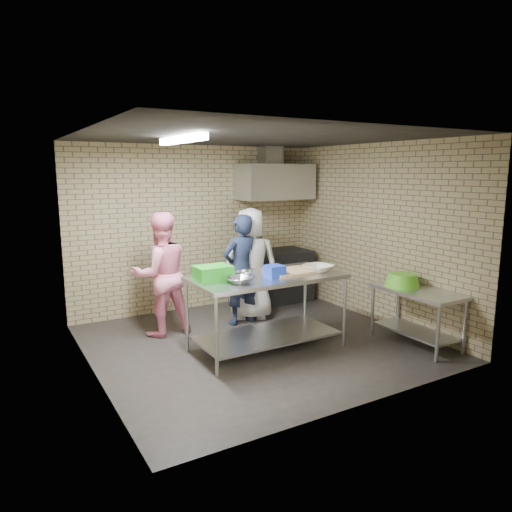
{
  "coord_description": "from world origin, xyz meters",
  "views": [
    {
      "loc": [
        -3.06,
        -5.22,
        2.28
      ],
      "look_at": [
        0.1,
        0.2,
        1.15
      ],
      "focal_mm": 33.11,
      "sensor_mm": 36.0,
      "label": 1
    }
  ],
  "objects_px": {
    "prep_table": "(267,312)",
    "green_basin": "(402,280)",
    "man_navy": "(241,270)",
    "woman_pink": "(161,274)",
    "stove": "(276,276)",
    "woman_white": "(251,264)",
    "green_crate": "(213,273)",
    "bottle_red": "(271,186)",
    "bottle_green": "(290,186)",
    "side_counter": "(416,317)",
    "blue_tub": "(275,271)"
  },
  "relations": [
    {
      "from": "prep_table",
      "to": "green_basin",
      "type": "height_order",
      "value": "prep_table"
    },
    {
      "from": "man_navy",
      "to": "woman_pink",
      "type": "bearing_deg",
      "value": -12.3
    },
    {
      "from": "stove",
      "to": "woman_white",
      "type": "bearing_deg",
      "value": -143.44
    },
    {
      "from": "green_crate",
      "to": "bottle_red",
      "type": "relative_size",
      "value": 2.41
    },
    {
      "from": "green_crate",
      "to": "green_basin",
      "type": "xyz_separation_m",
      "value": [
        2.47,
        -0.74,
        -0.23
      ]
    },
    {
      "from": "bottle_red",
      "to": "woman_white",
      "type": "height_order",
      "value": "bottle_red"
    },
    {
      "from": "green_basin",
      "to": "bottle_green",
      "type": "xyz_separation_m",
      "value": [
        0.02,
        2.74,
        1.18
      ]
    },
    {
      "from": "side_counter",
      "to": "woman_pink",
      "type": "relative_size",
      "value": 0.69
    },
    {
      "from": "green_crate",
      "to": "bottle_red",
      "type": "height_order",
      "value": "bottle_red"
    },
    {
      "from": "prep_table",
      "to": "woman_pink",
      "type": "height_order",
      "value": "woman_pink"
    },
    {
      "from": "stove",
      "to": "woman_pink",
      "type": "bearing_deg",
      "value": -164.19
    },
    {
      "from": "prep_table",
      "to": "stove",
      "type": "xyz_separation_m",
      "value": [
        1.34,
        1.88,
        -0.04
      ]
    },
    {
      "from": "green_basin",
      "to": "man_navy",
      "type": "xyz_separation_m",
      "value": [
        -1.56,
        1.7,
        -0.01
      ]
    },
    {
      "from": "blue_tub",
      "to": "green_basin",
      "type": "height_order",
      "value": "blue_tub"
    },
    {
      "from": "bottle_green",
      "to": "man_navy",
      "type": "xyz_separation_m",
      "value": [
        -1.58,
        -1.04,
        -1.19
      ]
    },
    {
      "from": "bottle_red",
      "to": "green_basin",
      "type": "bearing_deg",
      "value": -82.1
    },
    {
      "from": "stove",
      "to": "blue_tub",
      "type": "relative_size",
      "value": 5.54
    },
    {
      "from": "prep_table",
      "to": "man_navy",
      "type": "distance_m",
      "value": 1.15
    },
    {
      "from": "blue_tub",
      "to": "bottle_green",
      "type": "xyz_separation_m",
      "value": [
        1.74,
        2.22,
        0.97
      ]
    },
    {
      "from": "blue_tub",
      "to": "green_basin",
      "type": "distance_m",
      "value": 1.81
    },
    {
      "from": "man_navy",
      "to": "bottle_red",
      "type": "bearing_deg",
      "value": -143.98
    },
    {
      "from": "green_crate",
      "to": "man_navy",
      "type": "relative_size",
      "value": 0.26
    },
    {
      "from": "blue_tub",
      "to": "green_basin",
      "type": "bearing_deg",
      "value": -16.71
    },
    {
      "from": "blue_tub",
      "to": "man_navy",
      "type": "bearing_deg",
      "value": 82.29
    },
    {
      "from": "stove",
      "to": "prep_table",
      "type": "bearing_deg",
      "value": -125.45
    },
    {
      "from": "green_basin",
      "to": "woman_white",
      "type": "xyz_separation_m",
      "value": [
        -1.31,
        1.85,
        0.03
      ]
    },
    {
      "from": "woman_pink",
      "to": "woman_white",
      "type": "relative_size",
      "value": 1.0
    },
    {
      "from": "man_navy",
      "to": "blue_tub",
      "type": "bearing_deg",
      "value": 76.89
    },
    {
      "from": "woman_white",
      "to": "prep_table",
      "type": "bearing_deg",
      "value": 96.32
    },
    {
      "from": "stove",
      "to": "bottle_green",
      "type": "xyz_separation_m",
      "value": [
        0.45,
        0.24,
        1.57
      ]
    },
    {
      "from": "blue_tub",
      "to": "woman_pink",
      "type": "xyz_separation_m",
      "value": [
        -1.03,
        1.33,
        -0.18
      ]
    },
    {
      "from": "side_counter",
      "to": "man_navy",
      "type": "relative_size",
      "value": 0.72
    },
    {
      "from": "side_counter",
      "to": "woman_white",
      "type": "xyz_separation_m",
      "value": [
        -1.33,
        2.1,
        0.49
      ]
    },
    {
      "from": "prep_table",
      "to": "stove",
      "type": "height_order",
      "value": "prep_table"
    },
    {
      "from": "green_basin",
      "to": "woman_pink",
      "type": "height_order",
      "value": "woman_pink"
    },
    {
      "from": "stove",
      "to": "blue_tub",
      "type": "height_order",
      "value": "blue_tub"
    },
    {
      "from": "prep_table",
      "to": "bottle_red",
      "type": "distance_m",
      "value": 2.97
    },
    {
      "from": "blue_tub",
      "to": "green_basin",
      "type": "relative_size",
      "value": 0.47
    },
    {
      "from": "prep_table",
      "to": "bottle_red",
      "type": "height_order",
      "value": "bottle_red"
    },
    {
      "from": "prep_table",
      "to": "man_navy",
      "type": "bearing_deg",
      "value": 79.01
    },
    {
      "from": "green_basin",
      "to": "man_navy",
      "type": "height_order",
      "value": "man_navy"
    },
    {
      "from": "blue_tub",
      "to": "green_crate",
      "type": "bearing_deg",
      "value": 163.65
    },
    {
      "from": "side_counter",
      "to": "green_basin",
      "type": "relative_size",
      "value": 2.61
    },
    {
      "from": "stove",
      "to": "woman_pink",
      "type": "xyz_separation_m",
      "value": [
        -2.32,
        -0.66,
        0.41
      ]
    },
    {
      "from": "blue_tub",
      "to": "woman_white",
      "type": "xyz_separation_m",
      "value": [
        0.41,
        1.33,
        -0.18
      ]
    },
    {
      "from": "side_counter",
      "to": "blue_tub",
      "type": "relative_size",
      "value": 5.54
    },
    {
      "from": "bottle_green",
      "to": "woman_pink",
      "type": "bearing_deg",
      "value": -162.06
    },
    {
      "from": "prep_table",
      "to": "green_crate",
      "type": "xyz_separation_m",
      "value": [
        -0.7,
        0.12,
        0.57
      ]
    },
    {
      "from": "green_crate",
      "to": "blue_tub",
      "type": "relative_size",
      "value": 2.0
    },
    {
      "from": "green_crate",
      "to": "woman_white",
      "type": "bearing_deg",
      "value": 43.74
    }
  ]
}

